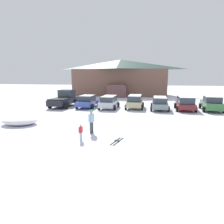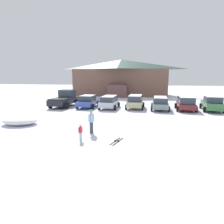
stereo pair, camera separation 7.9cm
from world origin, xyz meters
name	(u,v)px [view 1 (the left image)]	position (x,y,z in m)	size (l,w,h in m)	color
ground	(118,161)	(0.00, 0.00, 0.00)	(160.00, 160.00, 0.00)	silver
ski_lodge	(120,77)	(-4.55, 33.51, 3.72)	(19.32, 10.10, 7.36)	brown
parked_blue_hatchback	(88,101)	(-6.27, 15.65, 0.80)	(2.24, 4.48, 1.57)	#384DA1
parked_silver_wagon	(109,102)	(-3.42, 15.32, 0.86)	(2.21, 4.25, 1.57)	#B6BEC6
parked_beige_suv	(135,101)	(-0.27, 15.92, 0.89)	(2.20, 4.03, 1.66)	tan
parked_grey_wagon	(160,103)	(2.72, 15.40, 0.84)	(2.20, 4.20, 1.55)	gray
parked_maroon_van	(185,103)	(5.65, 15.68, 0.89)	(2.35, 4.30, 1.64)	maroon
parked_green_coupe	(212,103)	(8.60, 15.84, 0.86)	(2.52, 4.71, 1.71)	#376F3A
pickup_truck	(64,99)	(-9.53, 15.84, 0.99)	(2.58, 5.40, 2.15)	black
skier_child_in_red_jacket	(81,131)	(-2.71, 2.62, 0.59)	(0.21, 0.38, 1.05)	#97B9C6
skier_adult_in_blue_parka	(91,120)	(-2.50, 4.30, 0.94)	(0.35, 0.60, 1.67)	#3C4149
pair_of_skis	(117,141)	(-0.47, 2.84, 0.02)	(0.66, 1.60, 0.08)	#262D22
plowed_snow_pile	(20,120)	(-9.08, 5.77, 0.33)	(2.92, 2.33, 0.67)	white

